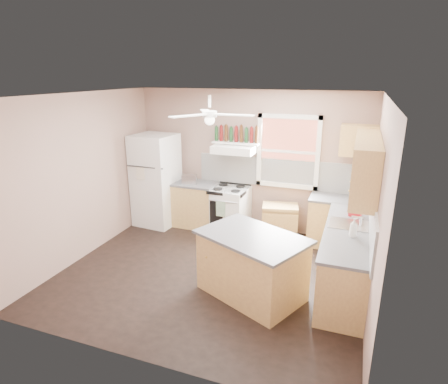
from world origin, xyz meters
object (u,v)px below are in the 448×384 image
(cart, at_px, (280,222))
(refrigerator, at_px, (156,180))
(toaster, at_px, (189,179))
(stove, at_px, (229,209))
(island, at_px, (252,267))

(cart, bearing_deg, refrigerator, 170.80)
(refrigerator, bearing_deg, toaster, 10.79)
(stove, relative_size, island, 0.64)
(toaster, xyz_separation_m, island, (1.85, -1.95, -0.56))
(stove, xyz_separation_m, island, (1.05, -2.04, 0.00))
(toaster, xyz_separation_m, stove, (0.80, 0.09, -0.56))
(cart, bearing_deg, toaster, 169.56)
(refrigerator, relative_size, toaster, 6.57)
(refrigerator, bearing_deg, island, -31.65)
(refrigerator, bearing_deg, cart, 7.60)
(refrigerator, distance_m, toaster, 0.71)
(toaster, relative_size, island, 0.21)
(toaster, height_order, stove, toaster)
(refrigerator, xyz_separation_m, toaster, (0.70, 0.08, 0.07))
(cart, relative_size, island, 0.48)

